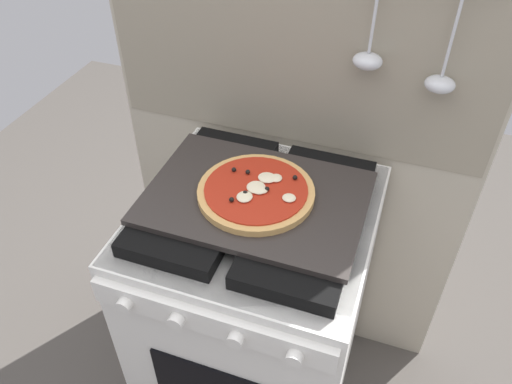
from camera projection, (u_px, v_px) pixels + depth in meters
ground_plane at (256, 383)px, 1.86m from camera, size 4.00×4.00×0.00m
kitchen_backsplash at (292, 159)px, 1.58m from camera, size 1.10×0.09×1.55m
stove at (256, 309)px, 1.56m from camera, size 0.60×0.64×0.90m
baking_tray at (256, 197)px, 1.26m from camera, size 0.54×0.38×0.02m
pizza_left at (257, 192)px, 1.25m from camera, size 0.29×0.29×0.03m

